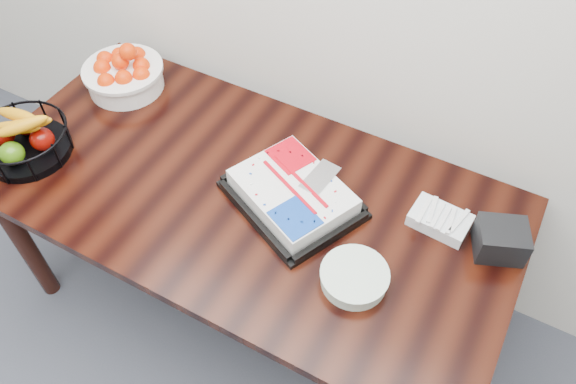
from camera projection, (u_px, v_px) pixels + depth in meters
The scene contains 7 objects.
table at pixel (245, 207), 1.93m from camera, with size 1.80×0.90×0.75m.
cake_tray at pixel (293, 194), 1.80m from camera, with size 0.51×0.47×0.09m.
tangerine_bowl at pixel (123, 70), 2.14m from camera, with size 0.31×0.31×0.19m.
fruit_basket at pixel (23, 139), 1.92m from camera, with size 0.31×0.31×0.17m.
plate_stack at pixel (354, 277), 1.62m from camera, with size 0.20×0.20×0.05m.
fork_bag at pixel (440, 219), 1.75m from camera, with size 0.19×0.13×0.05m.
napkin_box at pixel (501, 240), 1.67m from camera, with size 0.14×0.12×0.10m, color black.
Camera 1 is at (0.70, 1.02, 2.18)m, focal length 35.00 mm.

